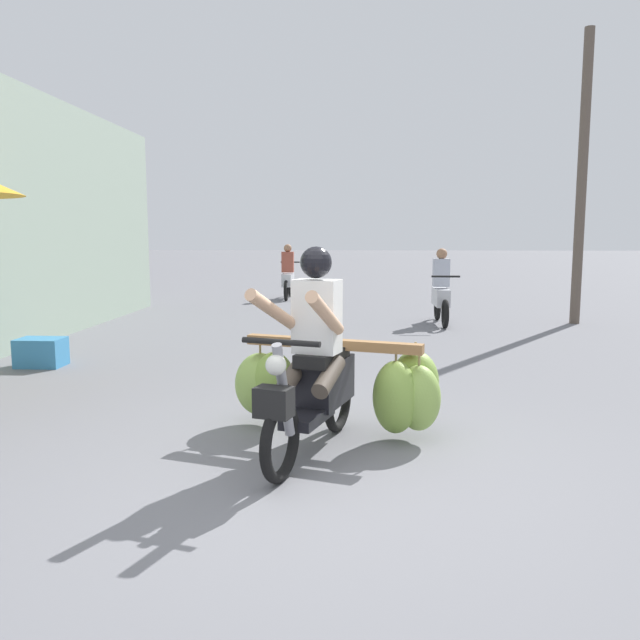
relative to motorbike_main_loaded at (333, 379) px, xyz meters
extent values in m
plane|color=slate|center=(-0.10, -1.02, -0.51)|extent=(120.00, 120.00, 0.00)
torus|color=black|center=(-0.32, -0.91, -0.23)|extent=(0.24, 0.56, 0.56)
torus|color=black|center=(0.03, 0.23, -0.23)|extent=(0.24, 0.56, 0.56)
cube|color=black|center=(-0.17, -0.43, -0.19)|extent=(0.39, 0.61, 0.08)
cube|color=black|center=(-0.06, -0.05, -0.01)|extent=(0.46, 0.69, 0.36)
cube|color=black|center=(-0.08, -0.13, 0.21)|extent=(0.43, 0.65, 0.10)
cylinder|color=gray|center=(-0.30, -0.86, 0.11)|extent=(0.15, 0.29, 0.69)
cylinder|color=black|center=(-0.32, -0.89, 0.45)|extent=(0.55, 0.20, 0.04)
sphere|color=silver|center=(-0.34, -0.97, 0.31)|extent=(0.14, 0.14, 0.14)
cube|color=black|center=(-0.35, -1.01, 0.07)|extent=(0.28, 0.22, 0.20)
cube|color=black|center=(-0.32, -0.91, 0.07)|extent=(0.18, 0.30, 0.04)
cube|color=olive|center=(-0.01, 0.09, 0.27)|extent=(1.46, 0.54, 0.08)
cube|color=olive|center=(0.04, 0.26, 0.24)|extent=(1.31, 0.47, 0.06)
ellipsoid|color=#8CB04F|center=(-0.65, 0.39, -0.14)|extent=(0.59, 0.57, 0.55)
cylinder|color=#998459|center=(-0.65, 0.39, 0.19)|extent=(0.02, 0.02, 0.18)
ellipsoid|color=#7EA241|center=(-0.51, 0.27, -0.08)|extent=(0.48, 0.46, 0.49)
cylinder|color=#998459|center=(-0.51, 0.27, 0.21)|extent=(0.02, 0.02, 0.15)
ellipsoid|color=#82A544|center=(0.67, 0.17, -0.05)|extent=(0.51, 0.49, 0.52)
cylinder|color=#998459|center=(0.67, 0.17, 0.23)|extent=(0.02, 0.02, 0.10)
ellipsoid|color=#80A343|center=(0.50, -0.05, -0.13)|extent=(0.49, 0.48, 0.59)
cylinder|color=#998459|center=(0.50, -0.05, 0.21)|extent=(0.02, 0.02, 0.15)
ellipsoid|color=#8BAF4E|center=(0.69, -0.02, -0.14)|extent=(0.46, 0.44, 0.53)
cylinder|color=#998459|center=(0.69, -0.02, 0.19)|extent=(0.02, 0.02, 0.19)
cube|color=silver|center=(-0.12, -0.24, 0.54)|extent=(0.39, 0.31, 0.56)
sphere|color=black|center=(-0.12, -0.26, 0.95)|extent=(0.24, 0.24, 0.24)
cylinder|color=tan|center=(-0.03, -0.63, 0.61)|extent=(0.25, 0.72, 0.39)
cylinder|color=tan|center=(-0.40, -0.51, 0.61)|extent=(0.35, 0.70, 0.39)
cylinder|color=#4C4238|center=(-0.02, -0.40, 0.11)|extent=(0.25, 0.46, 0.27)
cylinder|color=#4C4238|center=(-0.28, -0.32, 0.11)|extent=(0.25, 0.46, 0.27)
torus|color=black|center=(-1.59, 11.91, -0.25)|extent=(0.08, 0.52, 0.52)
torus|color=black|center=(-1.58, 10.81, -0.25)|extent=(0.08, 0.52, 0.52)
cube|color=silver|center=(-1.58, 11.26, -0.01)|extent=(0.24, 0.90, 0.32)
cylinder|color=black|center=(-1.58, 11.86, 0.41)|extent=(0.50, 0.04, 0.04)
cube|color=#994738|center=(-1.58, 11.24, 0.44)|extent=(0.30, 0.20, 0.52)
sphere|color=#9E7051|center=(-1.58, 11.26, 0.79)|extent=(0.20, 0.20, 0.20)
torus|color=black|center=(1.74, 6.32, -0.25)|extent=(0.08, 0.52, 0.52)
torus|color=black|center=(1.74, 7.42, -0.25)|extent=(0.08, 0.52, 0.52)
cube|color=silver|center=(1.74, 6.97, -0.01)|extent=(0.24, 0.90, 0.32)
cylinder|color=black|center=(1.74, 6.37, 0.41)|extent=(0.50, 0.04, 0.04)
cube|color=#B2B7C6|center=(1.74, 6.99, 0.44)|extent=(0.30, 0.20, 0.52)
sphere|color=#9E7051|center=(1.74, 6.97, 0.79)|extent=(0.20, 0.20, 0.20)
cube|color=teal|center=(-3.81, 2.72, -0.33)|extent=(0.56, 0.40, 0.36)
cylinder|color=brown|center=(4.26, 7.13, 2.14)|extent=(0.18, 0.18, 5.29)
camera|label=1|loc=(0.19, -5.09, 1.17)|focal=36.22mm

